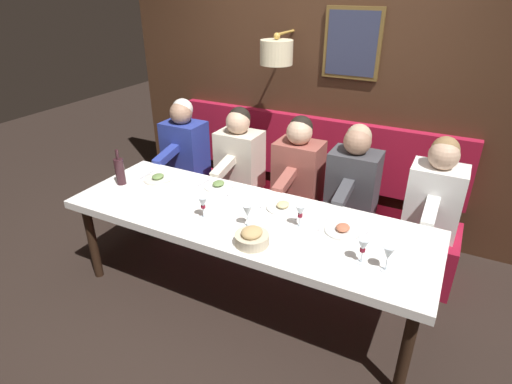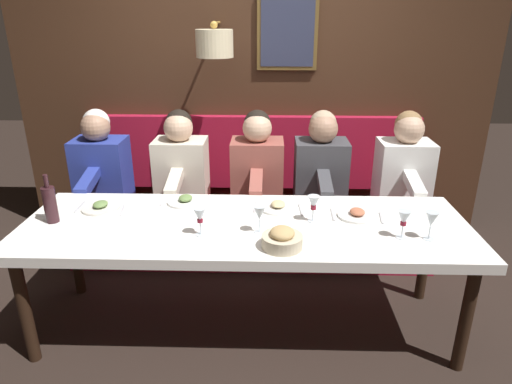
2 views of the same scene
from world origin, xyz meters
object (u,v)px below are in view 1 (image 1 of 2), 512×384
(wine_glass_2, at_px, (388,254))
(dining_table, at_px, (245,223))
(diner_near, at_px, (354,175))
(wine_glass_1, at_px, (300,212))
(wine_bottle, at_px, (120,171))
(wine_glass_3, at_px, (247,212))
(bread_bowl, at_px, (252,237))
(wine_glass_4, at_px, (363,246))
(diner_nearest, at_px, (436,191))
(diner_middle, at_px, (298,164))
(wine_glass_0, at_px, (203,203))
(diner_farthest, at_px, (184,142))
(diner_far, at_px, (239,152))

(wine_glass_2, bearing_deg, dining_table, 80.10)
(diner_near, height_order, wine_glass_1, diner_near)
(diner_near, height_order, wine_glass_2, diner_near)
(wine_glass_1, bearing_deg, wine_bottle, 91.85)
(wine_glass_3, height_order, bread_bowl, wine_glass_3)
(wine_bottle, height_order, bread_bowl, wine_bottle)
(bread_bowl, bearing_deg, wine_glass_4, -79.20)
(diner_nearest, xyz_separation_m, diner_middle, (0.00, 1.13, 0.00))
(wine_glass_3, distance_m, bread_bowl, 0.22)
(wine_glass_0, xyz_separation_m, wine_glass_4, (-0.01, -1.13, -0.00))
(diner_farthest, xyz_separation_m, wine_glass_1, (-0.85, -1.58, 0.04))
(diner_far, relative_size, diner_farthest, 1.00)
(diner_nearest, height_order, diner_middle, same)
(diner_far, xyz_separation_m, wine_glass_0, (-1.04, -0.30, 0.04))
(dining_table, relative_size, bread_bowl, 12.13)
(dining_table, distance_m, diner_far, 1.05)
(wine_glass_2, bearing_deg, wine_bottle, 85.69)
(wine_glass_0, bearing_deg, wine_bottle, 80.81)
(diner_far, relative_size, wine_glass_3, 4.82)
(wine_glass_0, bearing_deg, diner_near, -36.93)
(dining_table, bearing_deg, diner_far, 31.68)
(wine_glass_0, bearing_deg, bread_bowl, -106.29)
(diner_nearest, height_order, bread_bowl, diner_nearest)
(wine_glass_2, bearing_deg, diner_near, 24.66)
(diner_middle, relative_size, wine_glass_3, 4.82)
(bread_bowl, bearing_deg, diner_near, -15.58)
(dining_table, height_order, wine_glass_3, wine_glass_3)
(wine_glass_2, xyz_separation_m, bread_bowl, (-0.12, 0.82, -0.07))
(diner_near, relative_size, diner_middle, 1.00)
(wine_glass_1, bearing_deg, diner_nearest, -42.34)
(wine_glass_2, bearing_deg, wine_glass_4, 85.62)
(diner_near, relative_size, wine_glass_0, 4.82)
(wine_glass_0, bearing_deg, diner_farthest, 41.71)
(diner_far, bearing_deg, dining_table, -148.32)
(dining_table, bearing_deg, wine_glass_4, -100.80)
(wine_glass_2, height_order, wine_glass_3, same)
(wine_bottle, relative_size, bread_bowl, 1.36)
(dining_table, height_order, wine_glass_0, wine_glass_0)
(diner_near, xyz_separation_m, wine_glass_4, (-1.05, -0.34, 0.04))
(diner_far, distance_m, diner_farthest, 0.63)
(diner_nearest, distance_m, wine_glass_1, 1.15)
(diner_farthest, height_order, wine_glass_0, diner_farthest)
(diner_near, height_order, diner_farthest, same)
(wine_glass_0, bearing_deg, wine_glass_4, -90.29)
(diner_nearest, relative_size, diner_farthest, 1.00)
(dining_table, xyz_separation_m, wine_bottle, (-0.01, 1.16, 0.18))
(wine_glass_1, bearing_deg, bread_bowl, 149.75)
(dining_table, distance_m, diner_nearest, 1.48)
(diner_nearest, xyz_separation_m, wine_glass_3, (-1.01, 1.09, 0.04))
(dining_table, xyz_separation_m, wine_glass_2, (-0.18, -1.03, 0.18))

